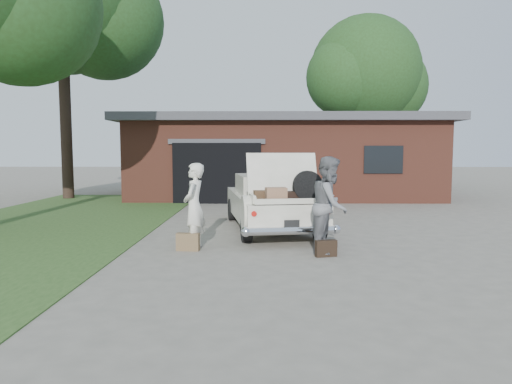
{
  "coord_description": "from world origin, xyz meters",
  "views": [
    {
      "loc": [
        0.1,
        -8.5,
        1.94
      ],
      "look_at": [
        0.0,
        0.6,
        1.1
      ],
      "focal_mm": 32.0,
      "sensor_mm": 36.0,
      "label": 1
    }
  ],
  "objects": [
    {
      "name": "suitcase_right",
      "position": [
        1.29,
        -0.32,
        0.15
      ],
      "size": [
        0.41,
        0.22,
        0.3
      ],
      "primitive_type": "cube",
      "rotation": [
        0.0,
        0.0,
        0.25
      ],
      "color": "black",
      "rests_on": "ground"
    },
    {
      "name": "sedan",
      "position": [
        0.34,
        2.59,
        0.68
      ],
      "size": [
        2.51,
        4.87,
        1.88
      ],
      "rotation": [
        0.0,
        0.0,
        0.16
      ],
      "color": "silver",
      "rests_on": "ground"
    },
    {
      "name": "tree_right",
      "position": [
        5.98,
        17.43,
        6.04
      ],
      "size": [
        7.02,
        6.1,
        9.36
      ],
      "color": "#38281E",
      "rests_on": "ground"
    },
    {
      "name": "house",
      "position": [
        0.98,
        11.47,
        1.67
      ],
      "size": [
        12.8,
        7.8,
        3.3
      ],
      "color": "brown",
      "rests_on": "ground"
    },
    {
      "name": "woman_right",
      "position": [
        1.4,
        0.03,
        0.91
      ],
      "size": [
        0.96,
        1.07,
        1.82
      ],
      "primitive_type": "imported",
      "rotation": [
        0.0,
        0.0,
        1.21
      ],
      "color": "slate",
      "rests_on": "ground"
    },
    {
      "name": "woman_left",
      "position": [
        -1.21,
        0.34,
        0.84
      ],
      "size": [
        0.49,
        0.67,
        1.69
      ],
      "primitive_type": "imported",
      "rotation": [
        0.0,
        0.0,
        -1.72
      ],
      "color": "silver",
      "rests_on": "ground"
    },
    {
      "name": "suitcase_left",
      "position": [
        -1.31,
        0.15,
        0.17
      ],
      "size": [
        0.46,
        0.19,
        0.34
      ],
      "primitive_type": "cube",
      "rotation": [
        0.0,
        0.0,
        -0.11
      ],
      "color": "brown",
      "rests_on": "ground"
    },
    {
      "name": "grass_strip",
      "position": [
        -5.5,
        3.0,
        0.01
      ],
      "size": [
        6.0,
        16.0,
        0.02
      ],
      "primitive_type": "cube",
      "color": "#2D4C1E",
      "rests_on": "ground"
    },
    {
      "name": "ground",
      "position": [
        0.0,
        0.0,
        0.0
      ],
      "size": [
        90.0,
        90.0,
        0.0
      ],
      "primitive_type": "plane",
      "color": "gray",
      "rests_on": "ground"
    },
    {
      "name": "tree_back",
      "position": [
        -7.56,
        9.67,
        7.75
      ],
      "size": [
        7.3,
        6.35,
        11.27
      ],
      "color": "#38281E",
      "rests_on": "ground"
    }
  ]
}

